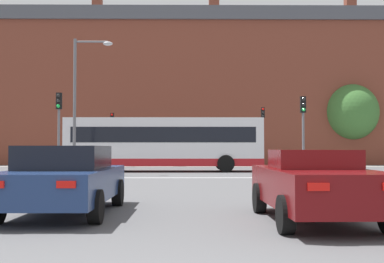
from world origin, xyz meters
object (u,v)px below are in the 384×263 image
Objects in this scene: traffic_light_near_right at (303,122)px; street_lamp_junction at (81,92)px; traffic_light_far_right at (263,127)px; traffic_light_near_left at (59,120)px; pedestrian_walking_east at (175,153)px; bus_crossing_lead at (164,143)px; pedestrian_waiting at (81,154)px; car_saloon_left at (65,179)px; traffic_light_far_left at (112,130)px; car_roadster_right at (315,185)px.

street_lamp_junction is at bearing 170.44° from traffic_light_near_right.
traffic_light_far_right is 1.10× the size of traffic_light_near_left.
bus_crossing_lead is at bearing 49.46° from pedestrian_walking_east.
traffic_light_far_right reaches higher than pedestrian_waiting.
car_saloon_left is 1.03× the size of traffic_light_far_right.
traffic_light_near_left reaches higher than bus_crossing_lead.
car_saloon_left is 1.14× the size of traffic_light_far_left.
car_saloon_left is 26.34m from pedestrian_walking_east.
traffic_light_far_left is 12.96m from traffic_light_near_left.
pedestrian_walking_east is (1.64, 26.29, 0.30)m from car_saloon_left.
car_roadster_right is 14.71m from traffic_light_near_right.
pedestrian_waiting is 0.93× the size of pedestrian_walking_east.
traffic_light_near_left reaches higher than car_roadster_right.
traffic_light_near_left reaches higher than pedestrian_waiting.
pedestrian_walking_east reaches higher than pedestrian_waiting.
pedestrian_waiting reaches higher than car_saloon_left.
traffic_light_far_left is at bearing 105.88° from car_roadster_right.
bus_crossing_lead is (-3.84, 19.81, 1.01)m from car_roadster_right.
car_roadster_right is 1.05× the size of traffic_light_near_left.
traffic_light_far_right reaches higher than car_saloon_left.
traffic_light_far_right is 1.14× the size of traffic_light_near_right.
pedestrian_waiting is at bearing -31.22° from pedestrian_walking_east.
car_saloon_left is 1.17× the size of traffic_light_near_right.
car_roadster_right is at bearing -9.31° from pedestrian_waiting.
car_roadster_right is 28.63m from pedestrian_waiting.
car_roadster_right is 27.63m from pedestrian_walking_east.
street_lamp_junction is (-3.01, 14.98, 3.63)m from car_saloon_left.
traffic_light_near_right is at bearing 76.40° from car_roadster_right.
traffic_light_far_left is 0.90× the size of traffic_light_far_right.
pedestrian_waiting is (-13.63, -0.45, -2.03)m from traffic_light_far_right.
traffic_light_near_left is (-0.53, -12.95, 0.02)m from traffic_light_far_left.
bus_crossing_lead reaches higher than car_saloon_left.
traffic_light_far_right reaches higher than traffic_light_far_left.
traffic_light_near_left is 2.30× the size of pedestrian_walking_east.
traffic_light_far_right is 12.92m from traffic_light_near_right.
street_lamp_junction reaches higher than traffic_light_near_left.
traffic_light_near_left is 0.57× the size of street_lamp_junction.
traffic_light_far_left is (-4.29, 7.19, 1.02)m from bus_crossing_lead.
car_saloon_left is 13.56m from traffic_light_near_left.
car_saloon_left reaches higher than car_roadster_right.
street_lamp_junction is (0.08, -10.88, 1.65)m from traffic_light_far_left.
car_roadster_right is 20.20m from bus_crossing_lead.
traffic_light_far_left reaches higher than pedestrian_waiting.
car_saloon_left is 15.71m from street_lamp_junction.
traffic_light_near_left is at bearing -22.87° from pedestrian_waiting.
car_saloon_left is 26.12m from traffic_light_far_left.
car_saloon_left is 1.08× the size of car_roadster_right.
traffic_light_far_right is 2.53× the size of pedestrian_walking_east.
traffic_light_near_left is (-4.82, -5.76, 1.04)m from bus_crossing_lead.
bus_crossing_lead is 8.44m from traffic_light_far_left.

